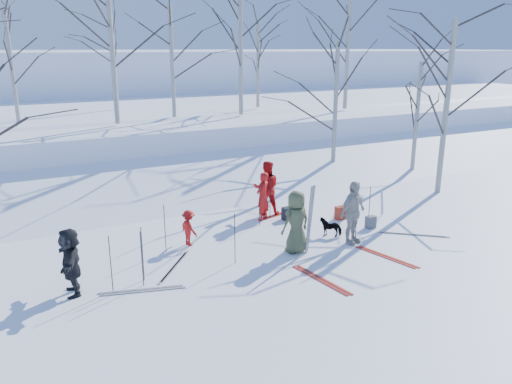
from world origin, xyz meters
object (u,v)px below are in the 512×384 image
skier_redor_behind (267,188)px  backpack_grey (371,222)px  skier_olive_center (296,222)px  skier_cream_east (353,213)px  backpack_dark (288,213)px  dog (331,227)px  backpack_red (340,213)px  skier_grey_west (71,262)px  skier_red_north (263,196)px  skier_red_seated (189,228)px

skier_redor_behind → backpack_grey: bearing=155.6°
skier_olive_center → backpack_grey: (3.01, 0.51, -0.66)m
skier_cream_east → backpack_dark: skier_cream_east is taller
backpack_grey → backpack_dark: 2.62m
skier_cream_east → dog: (-0.18, 0.74, -0.63)m
skier_olive_center → backpack_red: (2.68, 1.61, -0.64)m
skier_cream_east → backpack_grey: size_ratio=4.73×
skier_cream_east → skier_redor_behind: bearing=88.0°
dog → backpack_dark: size_ratio=1.61×
dog → backpack_grey: (1.46, -0.04, -0.08)m
skier_grey_west → dog: bearing=97.4°
skier_redor_behind → backpack_dark: size_ratio=4.48×
skier_grey_west → backpack_red: bearing=104.3°
dog → backpack_red: size_ratio=1.53×
skier_redor_behind → skier_cream_east: size_ratio=1.00×
skier_cream_east → backpack_red: (0.95, 1.80, -0.69)m
backpack_grey → skier_red_north: bearing=139.5°
dog → skier_cream_east: bearing=50.7°
backpack_dark → backpack_grey: bearing=-45.4°
skier_cream_east → dog: 0.99m
dog → skier_red_north: bearing=-116.0°
skier_olive_center → skier_red_seated: (-2.39, 1.77, -0.34)m
skier_redor_behind → skier_grey_west: skier_redor_behind is taller
skier_cream_east → backpack_dark: bearing=85.1°
skier_red_north → skier_redor_behind: 0.60m
skier_cream_east → skier_red_seated: bearing=137.4°
skier_red_north → skier_cream_east: skier_cream_east is taller
backpack_red → skier_grey_west: bearing=-170.8°
skier_red_north → skier_grey_west: size_ratio=1.00×
skier_cream_east → skier_olive_center: bearing=156.6°
skier_grey_west → dog: (7.23, 0.30, -0.51)m
dog → backpack_grey: 1.47m
skier_red_north → backpack_red: (2.24, -1.10, -0.57)m
skier_red_north → dog: size_ratio=2.43×
skier_cream_east → backpack_grey: 1.62m
skier_grey_west → backpack_grey: bearing=96.8°
skier_olive_center → backpack_red: bearing=-155.0°
skier_olive_center → skier_redor_behind: bearing=-110.5°
backpack_grey → skier_cream_east: bearing=-151.3°
skier_red_north → backpack_red: 2.56m
skier_redor_behind → skier_olive_center: bearing=101.5°
skier_olive_center → skier_red_north: (0.44, 2.71, -0.07)m
skier_red_north → skier_red_seated: bearing=-11.7°
backpack_grey → backpack_red: bearing=106.6°
skier_olive_center → skier_grey_west: skier_olive_center is taller
skier_red_seated → skier_grey_west: 3.64m
backpack_grey → backpack_dark: (-1.84, 1.86, 0.01)m
skier_redor_behind → skier_red_seated: bearing=49.5°
skier_red_north → skier_red_seated: 2.99m
dog → backpack_red: dog is taller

